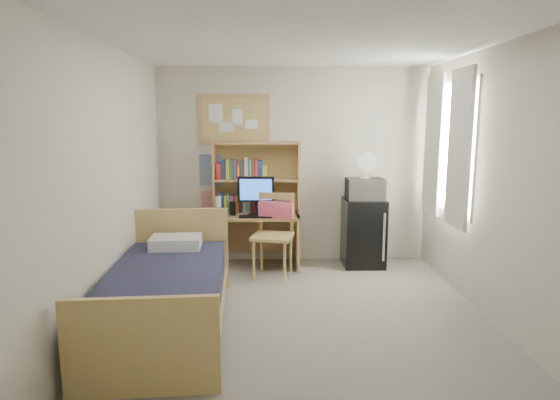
{
  "coord_description": "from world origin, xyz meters",
  "views": [
    {
      "loc": [
        -0.32,
        -4.17,
        1.9
      ],
      "look_at": [
        -0.19,
        1.2,
        0.99
      ],
      "focal_mm": 30.0,
      "sensor_mm": 36.0,
      "label": 1
    }
  ],
  "objects_px": {
    "bulletin_board": "(234,119)",
    "desk_fan": "(366,166)",
    "speaker_left": "(233,208)",
    "mini_fridge": "(363,232)",
    "microwave": "(365,189)",
    "desk": "(257,240)",
    "desk_chair": "(273,236)",
    "speaker_right": "(279,208)",
    "bed": "(166,300)",
    "monitor": "(256,196)"
  },
  "relations": [
    {
      "from": "speaker_right",
      "to": "desk_fan",
      "type": "bearing_deg",
      "value": 4.88
    },
    {
      "from": "mini_fridge",
      "to": "speaker_left",
      "type": "distance_m",
      "value": 1.75
    },
    {
      "from": "monitor",
      "to": "desk_fan",
      "type": "bearing_deg",
      "value": 3.85
    },
    {
      "from": "bulletin_board",
      "to": "microwave",
      "type": "relative_size",
      "value": 2.0
    },
    {
      "from": "bed",
      "to": "microwave",
      "type": "relative_size",
      "value": 4.41
    },
    {
      "from": "bulletin_board",
      "to": "bed",
      "type": "distance_m",
      "value": 2.78
    },
    {
      "from": "monitor",
      "to": "speaker_left",
      "type": "xyz_separation_m",
      "value": [
        -0.3,
        0.01,
        -0.16
      ]
    },
    {
      "from": "bed",
      "to": "speaker_left",
      "type": "relative_size",
      "value": 11.74
    },
    {
      "from": "desk",
      "to": "desk_fan",
      "type": "relative_size",
      "value": 3.6
    },
    {
      "from": "bulletin_board",
      "to": "desk_fan",
      "type": "xyz_separation_m",
      "value": [
        1.7,
        -0.29,
        -0.6
      ]
    },
    {
      "from": "bulletin_board",
      "to": "speaker_left",
      "type": "relative_size",
      "value": 5.33
    },
    {
      "from": "mini_fridge",
      "to": "speaker_right",
      "type": "distance_m",
      "value": 1.17
    },
    {
      "from": "desk",
      "to": "bed",
      "type": "bearing_deg",
      "value": -110.64
    },
    {
      "from": "bed",
      "to": "speaker_right",
      "type": "height_order",
      "value": "speaker_right"
    },
    {
      "from": "bulletin_board",
      "to": "monitor",
      "type": "xyz_separation_m",
      "value": [
        0.29,
        -0.34,
        -0.97
      ]
    },
    {
      "from": "speaker_left",
      "to": "speaker_right",
      "type": "xyz_separation_m",
      "value": [
        0.6,
        -0.02,
        0.0
      ]
    },
    {
      "from": "desk_fan",
      "to": "monitor",
      "type": "bearing_deg",
      "value": -177.55
    },
    {
      "from": "mini_fridge",
      "to": "speaker_left",
      "type": "bearing_deg",
      "value": -177.56
    },
    {
      "from": "bulletin_board",
      "to": "speaker_left",
      "type": "distance_m",
      "value": 1.18
    },
    {
      "from": "desk",
      "to": "speaker_left",
      "type": "relative_size",
      "value": 6.34
    },
    {
      "from": "microwave",
      "to": "desk_fan",
      "type": "relative_size",
      "value": 1.51
    },
    {
      "from": "desk_chair",
      "to": "speaker_right",
      "type": "xyz_separation_m",
      "value": [
        0.09,
        0.34,
        0.27
      ]
    },
    {
      "from": "bed",
      "to": "desk",
      "type": "bearing_deg",
      "value": 64.42
    },
    {
      "from": "bulletin_board",
      "to": "desk",
      "type": "xyz_separation_m",
      "value": [
        0.29,
        -0.28,
        -1.57
      ]
    },
    {
      "from": "bed",
      "to": "microwave",
      "type": "bearing_deg",
      "value": 37.62
    },
    {
      "from": "desk_fan",
      "to": "desk_chair",
      "type": "bearing_deg",
      "value": -161.25
    },
    {
      "from": "desk_chair",
      "to": "bulletin_board",
      "type": "bearing_deg",
      "value": 139.47
    },
    {
      "from": "monitor",
      "to": "speaker_right",
      "type": "relative_size",
      "value": 2.77
    },
    {
      "from": "speaker_left",
      "to": "microwave",
      "type": "height_order",
      "value": "microwave"
    },
    {
      "from": "desk",
      "to": "desk_fan",
      "type": "distance_m",
      "value": 1.71
    },
    {
      "from": "desk",
      "to": "mini_fridge",
      "type": "xyz_separation_m",
      "value": [
        1.41,
        0.02,
        0.1
      ]
    },
    {
      "from": "speaker_right",
      "to": "microwave",
      "type": "xyz_separation_m",
      "value": [
        1.11,
        0.07,
        0.24
      ]
    },
    {
      "from": "desk_chair",
      "to": "bed",
      "type": "height_order",
      "value": "desk_chair"
    },
    {
      "from": "desk",
      "to": "desk_chair",
      "type": "relative_size",
      "value": 1.09
    },
    {
      "from": "desk_fan",
      "to": "speaker_right",
      "type": "bearing_deg",
      "value": -176.52
    },
    {
      "from": "desk_chair",
      "to": "microwave",
      "type": "bearing_deg",
      "value": 32.19
    },
    {
      "from": "bulletin_board",
      "to": "speaker_right",
      "type": "relative_size",
      "value": 5.25
    },
    {
      "from": "desk",
      "to": "mini_fridge",
      "type": "relative_size",
      "value": 1.25
    },
    {
      "from": "desk",
      "to": "monitor",
      "type": "xyz_separation_m",
      "value": [
        -0.0,
        -0.06,
        0.6
      ]
    },
    {
      "from": "mini_fridge",
      "to": "bulletin_board",
      "type": "bearing_deg",
      "value": 171.23
    },
    {
      "from": "speaker_left",
      "to": "desk_fan",
      "type": "height_order",
      "value": "desk_fan"
    },
    {
      "from": "mini_fridge",
      "to": "microwave",
      "type": "xyz_separation_m",
      "value": [
        -0.0,
        -0.02,
        0.58
      ]
    },
    {
      "from": "desk",
      "to": "microwave",
      "type": "xyz_separation_m",
      "value": [
        1.41,
        -0.0,
        0.68
      ]
    },
    {
      "from": "mini_fridge",
      "to": "speaker_left",
      "type": "xyz_separation_m",
      "value": [
        -1.71,
        -0.07,
        0.34
      ]
    },
    {
      "from": "desk_chair",
      "to": "bed",
      "type": "xyz_separation_m",
      "value": [
        -0.98,
        -1.5,
        -0.23
      ]
    },
    {
      "from": "speaker_right",
      "to": "microwave",
      "type": "distance_m",
      "value": 1.14
    },
    {
      "from": "desk_chair",
      "to": "speaker_left",
      "type": "relative_size",
      "value": 5.82
    },
    {
      "from": "desk",
      "to": "bed",
      "type": "xyz_separation_m",
      "value": [
        -0.78,
        -1.91,
        -0.06
      ]
    },
    {
      "from": "bulletin_board",
      "to": "microwave",
      "type": "distance_m",
      "value": 1.94
    },
    {
      "from": "speaker_right",
      "to": "bulletin_board",
      "type": "bearing_deg",
      "value": 150.79
    }
  ]
}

